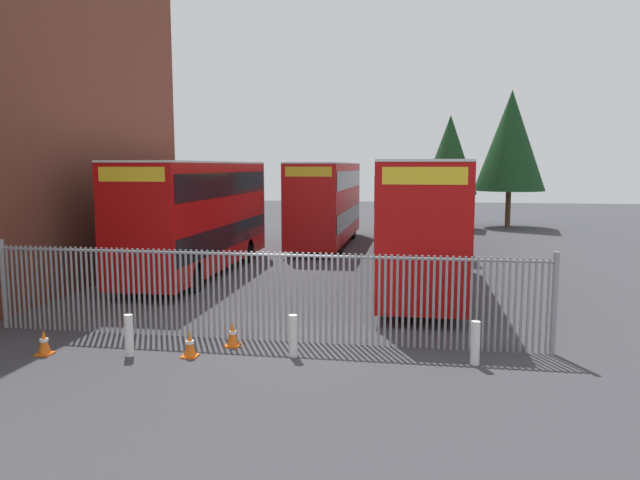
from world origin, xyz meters
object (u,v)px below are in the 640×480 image
(bollard_near_left, at_px, (129,335))
(bollard_center_front, at_px, (293,336))
(double_decker_bus_near_gate, at_px, (198,213))
(traffic_cone_near_kerb, at_px, (232,334))
(bollard_near_right, at_px, (475,343))
(double_decker_bus_behind_fence_right, at_px, (327,200))
(double_decker_bus_far_back, at_px, (423,200))
(double_decker_bus_behind_fence_left, at_px, (422,219))
(traffic_cone_by_gate, at_px, (190,344))
(traffic_cone_mid_forecourt, at_px, (44,342))

(bollard_near_left, bearing_deg, bollard_center_front, 8.82)
(double_decker_bus_near_gate, height_order, traffic_cone_near_kerb, double_decker_bus_near_gate)
(bollard_near_left, bearing_deg, bollard_near_right, 5.08)
(double_decker_bus_behind_fence_right, bearing_deg, bollard_near_left, -94.40)
(double_decker_bus_far_back, bearing_deg, bollard_near_right, -87.28)
(double_decker_bus_behind_fence_right, bearing_deg, double_decker_bus_behind_fence_left, -65.50)
(double_decker_bus_near_gate, relative_size, traffic_cone_near_kerb, 18.32)
(double_decker_bus_near_gate, bearing_deg, bollard_near_right, -43.79)
(traffic_cone_by_gate, relative_size, traffic_cone_near_kerb, 1.00)
(double_decker_bus_far_back, distance_m, traffic_cone_near_kerb, 20.35)
(bollard_center_front, height_order, traffic_cone_by_gate, bollard_center_front)
(bollard_near_right, relative_size, traffic_cone_mid_forecourt, 1.61)
(bollard_near_left, distance_m, traffic_cone_mid_forecourt, 1.96)
(bollard_near_left, xyz_separation_m, traffic_cone_near_kerb, (2.07, 1.07, -0.19))
(double_decker_bus_far_back, xyz_separation_m, bollard_near_right, (0.96, -20.10, -1.95))
(double_decker_bus_behind_fence_right, height_order, traffic_cone_mid_forecourt, double_decker_bus_behind_fence_right)
(bollard_near_right, height_order, traffic_cone_by_gate, bollard_near_right)
(double_decker_bus_far_back, bearing_deg, bollard_center_front, -98.47)
(double_decker_bus_far_back, xyz_separation_m, bollard_center_front, (-3.01, -20.22, -1.95))
(bollard_near_right, distance_m, traffic_cone_near_kerb, 5.55)
(double_decker_bus_behind_fence_left, distance_m, bollard_near_left, 10.88)
(double_decker_bus_far_back, relative_size, bollard_near_left, 11.38)
(bollard_center_front, xyz_separation_m, bollard_near_right, (3.97, 0.11, 0.00))
(double_decker_bus_behind_fence_left, height_order, double_decker_bus_far_back, same)
(bollard_near_left, distance_m, bollard_near_right, 7.63)
(double_decker_bus_near_gate, bearing_deg, bollard_near_left, -77.91)
(double_decker_bus_behind_fence_right, relative_size, double_decker_bus_far_back, 1.00)
(double_decker_bus_near_gate, xyz_separation_m, double_decker_bus_behind_fence_left, (8.63, -1.50, 0.00))
(double_decker_bus_behind_fence_right, xyz_separation_m, traffic_cone_mid_forecourt, (-3.44, -19.69, -2.13))
(double_decker_bus_behind_fence_left, relative_size, double_decker_bus_far_back, 1.00)
(traffic_cone_by_gate, bearing_deg, double_decker_bus_behind_fence_left, 58.56)
(bollard_near_right, bearing_deg, traffic_cone_by_gate, -175.18)
(bollard_center_front, xyz_separation_m, traffic_cone_by_gate, (-2.27, -0.41, -0.19))
(traffic_cone_near_kerb, bearing_deg, double_decker_bus_near_gate, 115.19)
(traffic_cone_mid_forecourt, bearing_deg, double_decker_bus_behind_fence_right, 80.09)
(double_decker_bus_far_back, height_order, bollard_center_front, double_decker_bus_far_back)
(double_decker_bus_far_back, height_order, bollard_near_right, double_decker_bus_far_back)
(bollard_near_left, xyz_separation_m, traffic_cone_mid_forecourt, (-1.94, -0.23, -0.19))
(double_decker_bus_behind_fence_right, relative_size, bollard_near_left, 11.38)
(bollard_center_front, relative_size, bollard_near_right, 1.00)
(bollard_center_front, xyz_separation_m, traffic_cone_near_kerb, (-1.57, 0.50, -0.19))
(double_decker_bus_near_gate, height_order, double_decker_bus_behind_fence_right, same)
(double_decker_bus_near_gate, xyz_separation_m, double_decker_bus_far_back, (8.80, 10.76, 0.00))
(double_decker_bus_behind_fence_right, distance_m, bollard_near_right, 19.85)
(bollard_center_front, bearing_deg, double_decker_bus_behind_fence_right, 96.46)
(traffic_cone_by_gate, bearing_deg, bollard_near_left, -173.73)
(bollard_center_front, bearing_deg, traffic_cone_near_kerb, 162.29)
(double_decker_bus_far_back, relative_size, traffic_cone_near_kerb, 18.32)
(double_decker_bus_far_back, bearing_deg, traffic_cone_mid_forecourt, -112.24)
(double_decker_bus_behind_fence_right, height_order, bollard_center_front, double_decker_bus_behind_fence_right)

